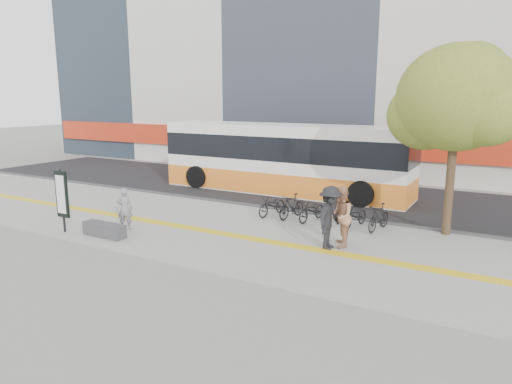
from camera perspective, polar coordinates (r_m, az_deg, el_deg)
The scene contains 13 objects.
ground at distance 15.37m, azimuth -8.18°, elevation -5.98°, with size 120.00×120.00×0.00m, color slate.
sidewalk at distance 16.52m, azimuth -4.99°, elevation -4.51°, with size 40.00×7.00×0.08m, color gray.
tactile_strip at distance 16.11m, azimuth -6.00°, elevation -4.78°, with size 40.00×0.45×0.01m, color yellow.
street at distance 22.90m, azimuth 5.73°, elevation 0.01°, with size 40.00×8.00×0.06m, color black.
curb at distance 19.39m, azimuth 0.90°, elevation -1.94°, with size 40.00×0.25×0.14m, color #313133.
bench at distance 16.17m, azimuth -18.17°, elevation -4.44°, with size 1.60×0.45×0.45m, color #313133.
signboard at distance 16.94m, azimuth -22.81°, elevation -0.36°, with size 0.55×0.10×2.20m.
street_tree at distance 16.45m, azimuth 23.50°, elevation 10.32°, with size 4.40×3.80×6.31m.
bus at distance 22.53m, azimuth 3.41°, elevation 3.90°, with size 12.28×2.91×3.27m.
bicycle_row at distance 17.16m, azimuth 8.06°, elevation -2.30°, with size 4.93×1.68×0.94m.
seated_woman at distance 16.71m, azimuth -15.86°, elevation -1.99°, with size 0.53×0.35×1.47m, color black.
pedestrian_tan at distance 14.39m, azimuth 10.32°, elevation -3.02°, with size 0.92×0.72×1.90m, color #B07B59.
pedestrian_dark at distance 14.13m, azimuth 9.10°, elevation -3.15°, with size 1.25×0.72×1.94m, color black.
Camera 1 is at (9.08, -11.52, 4.62)m, focal length 32.47 mm.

